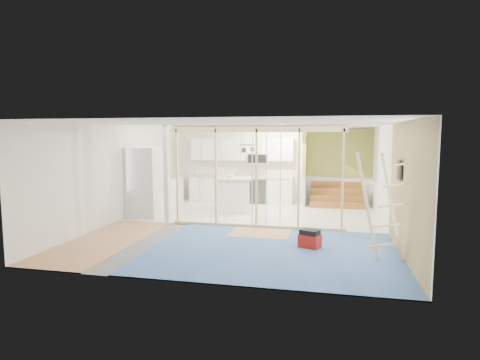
% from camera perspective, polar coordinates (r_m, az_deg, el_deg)
% --- Properties ---
extents(room, '(7.01, 8.01, 2.61)m').
position_cam_1_polar(room, '(10.08, 0.68, 0.48)').
color(room, slate).
rests_on(room, ground).
extents(floor_overlays, '(7.00, 8.00, 0.03)m').
position_cam_1_polar(floor_overlays, '(10.34, 1.13, -6.62)').
color(floor_overlays, silver).
rests_on(floor_overlays, room).
extents(stud_frame, '(4.66, 0.14, 2.60)m').
position_cam_1_polar(stud_frame, '(10.11, -0.67, 2.15)').
color(stud_frame, beige).
rests_on(stud_frame, room).
extents(base_cabinets, '(4.45, 2.24, 0.93)m').
position_cam_1_polar(base_cabinets, '(13.80, -3.04, -1.43)').
color(base_cabinets, white).
rests_on(base_cabinets, room).
extents(upper_cabinets, '(3.60, 0.41, 0.85)m').
position_cam_1_polar(upper_cabinets, '(13.95, 0.48, 4.24)').
color(upper_cabinets, white).
rests_on(upper_cabinets, room).
extents(green_partition, '(2.25, 1.51, 2.60)m').
position_cam_1_polar(green_partition, '(13.55, 12.35, 0.32)').
color(green_partition, olive).
rests_on(green_partition, room).
extents(pot_rack, '(0.52, 0.52, 0.72)m').
position_cam_1_polar(pot_rack, '(11.95, 1.08, 4.74)').
color(pot_rack, black).
rests_on(pot_rack, room).
extents(sheathing_panel, '(0.02, 4.00, 2.60)m').
position_cam_1_polar(sheathing_panel, '(8.02, 22.66, -1.51)').
color(sheathing_panel, tan).
rests_on(sheathing_panel, room).
extents(electrical_panel, '(0.04, 0.30, 0.40)m').
position_cam_1_polar(electrical_panel, '(8.56, 21.73, 1.35)').
color(electrical_panel, '#35353A').
rests_on(electrical_panel, room).
extents(ceiling_light, '(0.32, 0.32, 0.08)m').
position_cam_1_polar(ceiling_light, '(12.84, 9.62, 7.19)').
color(ceiling_light, '#FFEABF').
rests_on(ceiling_light, room).
extents(fridge, '(0.87, 0.84, 2.00)m').
position_cam_1_polar(fridge, '(11.75, -13.32, -0.33)').
color(fridge, silver).
rests_on(fridge, room).
extents(island, '(1.28, 1.28, 1.05)m').
position_cam_1_polar(island, '(12.34, -0.93, -2.10)').
color(island, white).
rests_on(island, room).
extents(bowl, '(0.25, 0.25, 0.06)m').
position_cam_1_polar(bowl, '(12.43, -1.38, 0.54)').
color(bowl, silver).
rests_on(bowl, island).
extents(soap_bottle_a, '(0.15, 0.15, 0.29)m').
position_cam_1_polar(soap_bottle_a, '(14.34, -6.11, 1.28)').
color(soap_bottle_a, silver).
rests_on(soap_bottle_a, base_cabinets).
extents(soap_bottle_b, '(0.09, 0.09, 0.18)m').
position_cam_1_polar(soap_bottle_b, '(13.66, 5.03, 0.80)').
color(soap_bottle_b, white).
rests_on(soap_bottle_b, base_cabinets).
extents(toolbox, '(0.50, 0.44, 0.39)m').
position_cam_1_polar(toolbox, '(8.52, 9.90, -8.31)').
color(toolbox, maroon).
rests_on(toolbox, room).
extents(ladder, '(1.08, 0.12, 2.00)m').
position_cam_1_polar(ladder, '(7.91, 19.61, -3.52)').
color(ladder, '#F1DD93').
rests_on(ladder, room).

